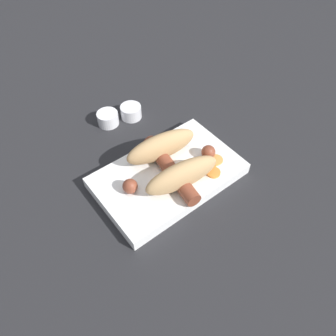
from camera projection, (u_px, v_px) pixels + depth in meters
The scene contains 7 objects.
ground_plane at pixel (168, 179), 0.64m from camera, with size 3.00×3.00×0.00m, color #232326.
food_tray at pixel (168, 176), 0.63m from camera, with size 0.27×0.17×0.02m.
bread_roll at pixel (172, 160), 0.60m from camera, with size 0.16×0.14×0.06m.
sausage at pixel (171, 168), 0.60m from camera, with size 0.19×0.17×0.03m.
pickled_veggies at pixel (214, 167), 0.62m from camera, with size 0.06×0.05×0.00m.
condiment_cup_near at pixel (131, 112), 0.75m from camera, with size 0.05×0.05×0.03m.
condiment_cup_far at pixel (108, 119), 0.73m from camera, with size 0.05×0.05×0.03m.
Camera 1 is at (-0.24, -0.31, 0.50)m, focal length 35.00 mm.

